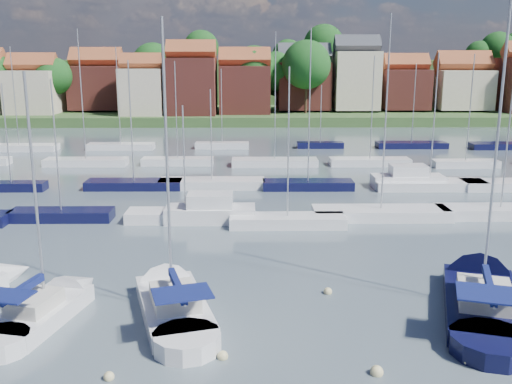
{
  "coord_description": "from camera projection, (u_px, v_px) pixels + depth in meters",
  "views": [
    {
      "loc": [
        -2.28,
        -23.02,
        12.47
      ],
      "look_at": [
        -1.81,
        14.0,
        3.77
      ],
      "focal_mm": 40.0,
      "sensor_mm": 36.0,
      "label": 1
    }
  ],
  "objects": [
    {
      "name": "buoy_e",
      "position": [
        328.0,
        293.0,
        31.02
      ],
      "size": [
        0.46,
        0.46,
        0.46
      ],
      "primitive_type": "sphere",
      "color": "beige",
      "rests_on": "ground"
    },
    {
      "name": "ground",
      "position": [
        269.0,
        172.0,
        64.23
      ],
      "size": [
        260.0,
        260.0,
        0.0
      ],
      "primitive_type": "plane",
      "color": "#3F4D55",
      "rests_on": "ground"
    },
    {
      "name": "buoy_b",
      "position": [
        109.0,
        379.0,
        22.73
      ],
      "size": [
        0.44,
        0.44,
        0.44
      ],
      "primitive_type": "sphere",
      "color": "beige",
      "rests_on": "ground"
    },
    {
      "name": "sailboat_left",
      "position": [
        51.0,
        307.0,
        28.45
      ],
      "size": [
        4.58,
        9.75,
        12.92
      ],
      "rotation": [
        0.0,
        0.0,
        1.34
      ],
      "color": "silver",
      "rests_on": "ground"
    },
    {
      "name": "marina_field",
      "position": [
        289.0,
        177.0,
        59.43
      ],
      "size": [
        79.62,
        41.41,
        15.93
      ],
      "color": "silver",
      "rests_on": "ground"
    },
    {
      "name": "sailboat_centre",
      "position": [
        170.0,
        298.0,
        29.54
      ],
      "size": [
        6.1,
        11.85,
        15.58
      ],
      "rotation": [
        0.0,
        0.0,
        1.85
      ],
      "color": "silver",
      "rests_on": "ground"
    },
    {
      "name": "far_shore_town",
      "position": [
        265.0,
        88.0,
        153.4
      ],
      "size": [
        212.46,
        90.0,
        22.27
      ],
      "color": "#3B592C",
      "rests_on": "ground"
    },
    {
      "name": "buoy_d",
      "position": [
        377.0,
        374.0,
        23.07
      ],
      "size": [
        0.55,
        0.55,
        0.55
      ],
      "primitive_type": "sphere",
      "color": "beige",
      "rests_on": "ground"
    },
    {
      "name": "buoy_c",
      "position": [
        223.0,
        358.0,
        24.3
      ],
      "size": [
        0.47,
        0.47,
        0.47
      ],
      "primitive_type": "sphere",
      "color": "beige",
      "rests_on": "ground"
    },
    {
      "name": "buoy_f",
      "position": [
        468.0,
        363.0,
        23.92
      ],
      "size": [
        0.54,
        0.54,
        0.54
      ],
      "primitive_type": "sphere",
      "color": "beige",
      "rests_on": "ground"
    },
    {
      "name": "sailboat_navy",
      "position": [
        480.0,
        291.0,
        30.45
      ],
      "size": [
        7.53,
        14.07,
        18.76
      ],
      "rotation": [
        0.0,
        0.0,
        1.27
      ],
      "color": "black",
      "rests_on": "ground"
    }
  ]
}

